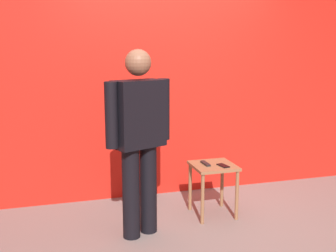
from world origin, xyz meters
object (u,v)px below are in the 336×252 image
object	(u,v)px
side_table	(213,174)
tv_remote	(205,163)
standing_person	(139,134)
cell_phone	(223,166)

from	to	relation	value
side_table	tv_remote	size ratio (longest dim) A/B	3.19
standing_person	side_table	world-z (taller)	standing_person
standing_person	side_table	distance (m)	0.99
cell_phone	side_table	bearing A→B (deg)	120.70
standing_person	cell_phone	world-z (taller)	standing_person
cell_phone	standing_person	bearing A→B (deg)	178.82
side_table	cell_phone	size ratio (longest dim) A/B	3.77
standing_person	tv_remote	size ratio (longest dim) A/B	10.02
side_table	cell_phone	distance (m)	0.15
side_table	cell_phone	xyz separation A→B (m)	(0.07, -0.08, 0.11)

